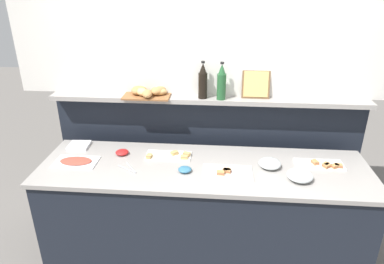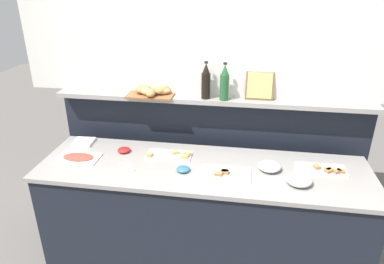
% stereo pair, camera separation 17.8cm
% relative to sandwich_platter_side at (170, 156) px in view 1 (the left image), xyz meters
% --- Properties ---
extents(ground_plane, '(12.00, 12.00, 0.00)m').
position_rel_sandwich_platter_side_xyz_m(ground_plane, '(0.29, 0.46, -0.94)').
color(ground_plane, slate).
extents(buffet_counter, '(2.57, 0.75, 0.93)m').
position_rel_sandwich_platter_side_xyz_m(buffet_counter, '(0.29, -0.14, -0.47)').
color(buffet_counter, black).
rests_on(buffet_counter, ground_plane).
extents(back_ledge_unit, '(2.75, 0.22, 1.33)m').
position_rel_sandwich_platter_side_xyz_m(back_ledge_unit, '(0.29, 0.41, -0.24)').
color(back_ledge_unit, black).
rests_on(back_ledge_unit, ground_plane).
extents(upper_wall_panel, '(3.35, 0.08, 1.27)m').
position_rel_sandwich_platter_side_xyz_m(upper_wall_panel, '(0.29, 0.44, 1.03)').
color(upper_wall_panel, white).
rests_on(upper_wall_panel, back_ledge_unit).
extents(sandwich_platter_side, '(0.37, 0.17, 0.04)m').
position_rel_sandwich_platter_side_xyz_m(sandwich_platter_side, '(0.00, 0.00, 0.00)').
color(sandwich_platter_side, white).
rests_on(sandwich_platter_side, buffet_counter).
extents(sandwich_platter_rear, '(0.37, 0.17, 0.04)m').
position_rel_sandwich_platter_side_xyz_m(sandwich_platter_rear, '(1.21, -0.05, 0.00)').
color(sandwich_platter_rear, white).
rests_on(sandwich_platter_rear, buffet_counter).
extents(sandwich_platter_front, '(0.37, 0.22, 0.04)m').
position_rel_sandwich_platter_side_xyz_m(sandwich_platter_front, '(0.47, -0.22, -0.00)').
color(sandwich_platter_front, silver).
rests_on(sandwich_platter_front, buffet_counter).
extents(cold_cuts_platter, '(0.34, 0.20, 0.02)m').
position_rel_sandwich_platter_side_xyz_m(cold_cuts_platter, '(-0.73, -0.16, -0.00)').
color(cold_cuts_platter, white).
rests_on(cold_cuts_platter, buffet_counter).
extents(glass_bowl_large, '(0.19, 0.19, 0.07)m').
position_rel_sandwich_platter_side_xyz_m(glass_bowl_large, '(0.99, -0.27, 0.02)').
color(glass_bowl_large, silver).
rests_on(glass_bowl_large, buffet_counter).
extents(glass_bowl_medium, '(0.17, 0.17, 0.07)m').
position_rel_sandwich_platter_side_xyz_m(glass_bowl_medium, '(0.79, -0.11, 0.02)').
color(glass_bowl_medium, silver).
rests_on(glass_bowl_medium, buffet_counter).
extents(condiment_bowl_teal, '(0.11, 0.11, 0.04)m').
position_rel_sandwich_platter_side_xyz_m(condiment_bowl_teal, '(-0.40, 0.01, 0.01)').
color(condiment_bowl_teal, red).
rests_on(condiment_bowl_teal, buffet_counter).
extents(condiment_bowl_cream, '(0.10, 0.10, 0.04)m').
position_rel_sandwich_platter_side_xyz_m(condiment_bowl_cream, '(0.15, -0.23, 0.01)').
color(condiment_bowl_cream, teal).
rests_on(condiment_bowl_cream, buffet_counter).
extents(serving_tongs, '(0.16, 0.16, 0.01)m').
position_rel_sandwich_platter_side_xyz_m(serving_tongs, '(-0.28, -0.22, -0.00)').
color(serving_tongs, '#B7BABF').
rests_on(serving_tongs, buffet_counter).
extents(napkin_stack, '(0.18, 0.18, 0.02)m').
position_rel_sandwich_platter_side_xyz_m(napkin_stack, '(-0.81, 0.11, 0.00)').
color(napkin_stack, white).
rests_on(napkin_stack, buffet_counter).
extents(wine_bottle_green, '(0.08, 0.08, 0.32)m').
position_rel_sandwich_platter_side_xyz_m(wine_bottle_green, '(0.40, 0.31, 0.54)').
color(wine_bottle_green, '#23562D').
rests_on(wine_bottle_green, back_ledge_unit).
extents(wine_bottle_dark, '(0.08, 0.08, 0.32)m').
position_rel_sandwich_platter_side_xyz_m(wine_bottle_dark, '(0.25, 0.33, 0.54)').
color(wine_bottle_dark, black).
rests_on(wine_bottle_dark, back_ledge_unit).
extents(bread_basket, '(0.40, 0.29, 0.08)m').
position_rel_sandwich_platter_side_xyz_m(bread_basket, '(-0.23, 0.33, 0.43)').
color(bread_basket, brown).
rests_on(bread_basket, back_ledge_unit).
extents(framed_picture, '(0.23, 0.07, 0.24)m').
position_rel_sandwich_platter_side_xyz_m(framed_picture, '(0.69, 0.38, 0.51)').
color(framed_picture, brown).
rests_on(framed_picture, back_ledge_unit).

